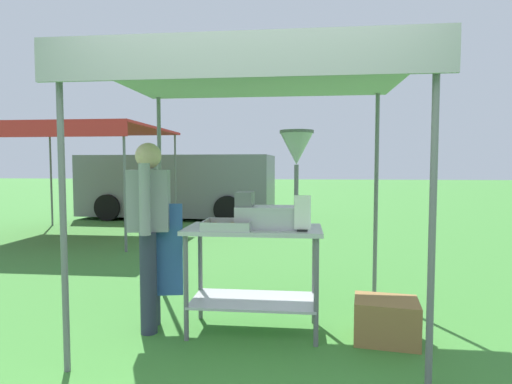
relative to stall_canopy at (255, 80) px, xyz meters
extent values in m
plane|color=#3D7F33|center=(0.07, 4.87, -2.14)|extent=(70.00, 70.00, 0.00)
cylinder|color=slate|center=(-1.20, -0.93, -1.05)|extent=(0.04, 0.04, 2.18)
cylinder|color=slate|center=(1.20, -0.93, -1.05)|extent=(0.04, 0.04, 2.18)
cylinder|color=slate|center=(-1.20, 1.03, -1.05)|extent=(0.04, 0.04, 2.18)
cylinder|color=slate|center=(1.20, 1.03, -1.05)|extent=(0.04, 0.04, 2.18)
cube|color=#939399|center=(0.00, 0.05, 0.07)|extent=(2.60, 2.15, 0.05)
cube|color=#939399|center=(0.00, -1.02, -0.07)|extent=(2.60, 0.02, 0.24)
cube|color=#B7B7BC|center=(0.00, -0.10, -1.26)|extent=(1.14, 0.59, 0.04)
cube|color=#B7B7BC|center=(0.00, -0.10, -1.87)|extent=(1.05, 0.54, 0.02)
cylinder|color=slate|center=(-0.52, -0.34, -1.71)|extent=(0.04, 0.04, 0.86)
cylinder|color=slate|center=(0.52, -0.34, -1.71)|extent=(0.04, 0.04, 0.86)
cylinder|color=slate|center=(-0.52, 0.14, -1.71)|extent=(0.04, 0.04, 0.86)
cylinder|color=slate|center=(0.52, 0.14, -1.71)|extent=(0.04, 0.04, 0.86)
cube|color=#B7B7BC|center=(-0.20, -0.21, -1.24)|extent=(0.39, 0.34, 0.01)
cube|color=#B7B7BC|center=(-0.20, -0.37, -1.20)|extent=(0.39, 0.01, 0.06)
cube|color=#B7B7BC|center=(-0.20, -0.05, -1.20)|extent=(0.39, 0.01, 0.06)
cube|color=#B7B7BC|center=(-0.39, -0.21, -1.20)|extent=(0.01, 0.34, 0.06)
cube|color=#B7B7BC|center=(-0.01, -0.21, -1.20)|extent=(0.01, 0.34, 0.06)
torus|color=gold|center=(-0.06, -0.17, -1.22)|extent=(0.07, 0.07, 0.02)
torus|color=gold|center=(-0.34, -0.10, -1.22)|extent=(0.08, 0.08, 0.02)
torus|color=gold|center=(-0.17, -0.09, -1.22)|extent=(0.10, 0.10, 0.02)
torus|color=gold|center=(-0.08, -0.10, -1.22)|extent=(0.09, 0.09, 0.02)
torus|color=gold|center=(-0.33, -0.23, -1.22)|extent=(0.10, 0.10, 0.02)
torus|color=gold|center=(-0.12, -0.31, -1.22)|extent=(0.09, 0.09, 0.02)
torus|color=gold|center=(-0.28, -0.26, -1.22)|extent=(0.07, 0.07, 0.02)
torus|color=gold|center=(-0.11, -0.21, -1.22)|extent=(0.07, 0.07, 0.02)
torus|color=gold|center=(-0.24, -0.32, -1.22)|extent=(0.10, 0.10, 0.02)
torus|color=gold|center=(-0.17, -0.24, -1.22)|extent=(0.09, 0.09, 0.02)
cube|color=#B7B7BC|center=(0.14, -0.11, -1.15)|extent=(0.56, 0.28, 0.18)
cube|color=slate|center=(-0.07, -0.11, -1.00)|extent=(0.14, 0.22, 0.12)
cylinder|color=slate|center=(0.36, -0.11, -0.89)|extent=(0.04, 0.04, 0.35)
cone|color=#B7B7BC|center=(0.36, -0.11, -0.59)|extent=(0.27, 0.27, 0.26)
cylinder|color=slate|center=(0.36, -0.11, -0.45)|extent=(0.28, 0.28, 0.02)
cube|color=black|center=(0.41, -0.27, -1.23)|extent=(0.08, 0.05, 0.02)
cube|color=white|center=(0.41, -0.27, -1.09)|extent=(0.13, 0.02, 0.27)
cylinder|color=#2D3347|center=(-0.92, -0.03, -1.71)|extent=(0.14, 0.14, 0.86)
cylinder|color=#2D3347|center=(-0.88, -0.23, -1.71)|extent=(0.14, 0.14, 0.86)
cube|color=gray|center=(-0.90, -0.13, -1.02)|extent=(0.38, 0.29, 0.52)
cube|color=#335BA3|center=(-0.78, -0.11, -1.45)|extent=(0.32, 0.09, 0.80)
cylinder|color=gray|center=(-0.94, 0.09, -0.99)|extent=(0.11, 0.11, 0.58)
cylinder|color=gray|center=(-0.85, -0.35, -0.99)|extent=(0.11, 0.11, 0.58)
sphere|color=#DBB28E|center=(-0.90, -0.13, -0.64)|extent=(0.22, 0.22, 0.22)
cube|color=olive|center=(1.09, -0.18, -1.97)|extent=(0.55, 0.45, 0.34)
cube|color=slate|center=(-2.93, 7.55, -1.25)|extent=(5.15, 2.12, 1.60)
cube|color=#1E2833|center=(-0.95, 7.47, -0.85)|extent=(0.17, 1.62, 0.70)
cylinder|color=black|center=(-1.31, 8.42, -1.80)|extent=(0.69, 0.27, 0.68)
cylinder|color=black|center=(-1.39, 6.56, -1.80)|extent=(0.69, 0.27, 0.68)
cylinder|color=black|center=(-4.46, 8.55, -1.80)|extent=(0.69, 0.27, 0.68)
cylinder|color=black|center=(-4.54, 6.69, -1.80)|extent=(0.69, 0.27, 0.68)
cylinder|color=slate|center=(-2.46, 2.96, -1.08)|extent=(0.04, 0.04, 2.11)
cylinder|color=slate|center=(-5.48, 5.73, -1.08)|extent=(0.04, 0.04, 2.11)
cylinder|color=slate|center=(-2.46, 5.73, -1.08)|extent=(0.04, 0.04, 2.11)
cube|color=red|center=(-3.97, 4.35, 0.00)|extent=(3.22, 2.97, 0.05)
cube|color=red|center=(-3.97, 2.87, -0.14)|extent=(3.22, 0.02, 0.24)
camera|label=1|loc=(0.40, -3.58, -0.72)|focal=29.41mm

